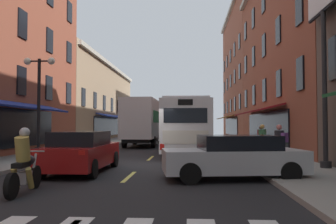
% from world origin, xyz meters
% --- Properties ---
extents(ground_plane, '(34.80, 80.00, 0.10)m').
position_xyz_m(ground_plane, '(0.00, 0.00, -0.05)').
color(ground_plane, black).
extents(lane_centre_dashes, '(0.14, 73.90, 0.01)m').
position_xyz_m(lane_centre_dashes, '(0.00, -0.25, 0.00)').
color(lane_centre_dashes, '#DBCC4C').
rests_on(lane_centre_dashes, ground).
extents(sidewalk_left, '(3.00, 80.00, 0.14)m').
position_xyz_m(sidewalk_left, '(-5.90, 0.00, 0.07)').
color(sidewalk_left, gray).
rests_on(sidewalk_left, ground).
extents(sidewalk_right, '(3.00, 80.00, 0.14)m').
position_xyz_m(sidewalk_right, '(5.90, 0.00, 0.07)').
color(sidewalk_right, gray).
rests_on(sidewalk_right, ground).
extents(billboard_sign, '(0.40, 2.95, 7.27)m').
position_xyz_m(billboard_sign, '(7.05, -1.78, 5.70)').
color(billboard_sign, black).
rests_on(billboard_sign, sidewalk_right).
extents(transit_bus, '(2.69, 12.53, 3.15)m').
position_xyz_m(transit_bus, '(1.85, 7.56, 1.66)').
color(transit_bus, white).
rests_on(transit_bus, ground).
extents(box_truck, '(2.62, 7.62, 3.72)m').
position_xyz_m(box_truck, '(-1.73, 12.82, 1.92)').
color(box_truck, white).
rests_on(box_truck, ground).
extents(sedan_near, '(4.62, 2.50, 1.39)m').
position_xyz_m(sedan_near, '(3.42, -3.85, 0.71)').
color(sedan_near, silver).
rests_on(sedan_near, ground).
extents(sedan_mid, '(1.92, 4.61, 1.49)m').
position_xyz_m(sedan_mid, '(-1.92, -2.51, 0.75)').
color(sedan_mid, maroon).
rests_on(sedan_mid, ground).
extents(sedan_far, '(1.92, 4.26, 1.40)m').
position_xyz_m(sedan_far, '(-1.74, 23.53, 0.72)').
color(sedan_far, silver).
rests_on(sedan_far, ground).
extents(motorcycle_rider, '(0.62, 2.07, 1.66)m').
position_xyz_m(motorcycle_rider, '(-2.14, -6.51, 0.71)').
color(motorcycle_rider, black).
rests_on(motorcycle_rider, ground).
extents(bicycle_near, '(1.68, 0.53, 0.91)m').
position_xyz_m(bicycle_near, '(-4.65, 5.30, 0.50)').
color(bicycle_near, black).
rests_on(bicycle_near, sidewalk_left).
extents(pedestrian_near, '(0.49, 0.51, 1.60)m').
position_xyz_m(pedestrian_near, '(5.52, -1.24, 0.98)').
color(pedestrian_near, '#33663F').
rests_on(pedestrian_near, sidewalk_right).
extents(pedestrian_mid, '(0.36, 0.36, 1.61)m').
position_xyz_m(pedestrian_mid, '(5.45, 1.64, 0.96)').
color(pedestrian_mid, black).
rests_on(pedestrian_mid, sidewalk_right).
extents(pedestrian_far, '(0.36, 0.36, 1.58)m').
position_xyz_m(pedestrian_far, '(5.68, 3.06, 0.94)').
color(pedestrian_far, maroon).
rests_on(pedestrian_far, sidewalk_right).
extents(street_lamp_twin, '(1.42, 0.32, 4.61)m').
position_xyz_m(street_lamp_twin, '(-4.71, 0.09, 2.71)').
color(street_lamp_twin, black).
rests_on(street_lamp_twin, sidewalk_left).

